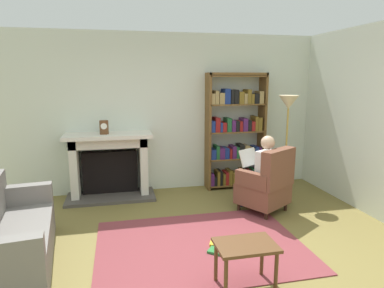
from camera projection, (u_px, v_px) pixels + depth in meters
ground at (207, 259)px, 3.71m from camera, size 14.00×14.00×0.00m
back_wall at (170, 113)px, 5.90m from camera, size 5.60×0.10×2.70m
side_wall_right at (353, 118)px, 5.21m from camera, size 0.10×5.20×2.70m
area_rug at (200, 245)px, 4.00m from camera, size 2.40×1.80×0.01m
fireplace at (110, 163)px, 5.59m from camera, size 1.42×0.64×1.07m
mantel_clock at (104, 127)px, 5.36m from camera, size 0.14×0.14×0.22m
bookshelf at (235, 133)px, 6.00m from camera, size 1.05×0.32×2.04m
armchair_reading at (267, 184)px, 4.94m from camera, size 0.87×0.86×0.97m
seated_reader at (261, 170)px, 4.99m from camera, size 0.54×0.59×1.14m
sofa_floral at (8, 237)px, 3.52m from camera, size 0.93×1.78×0.85m
side_table at (246, 251)px, 3.13m from camera, size 0.56×0.39×0.45m
scattered_books at (224, 247)px, 3.92m from camera, size 0.41×0.44×0.03m
floor_lamp at (288, 111)px, 5.46m from camera, size 0.32×0.32×1.68m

